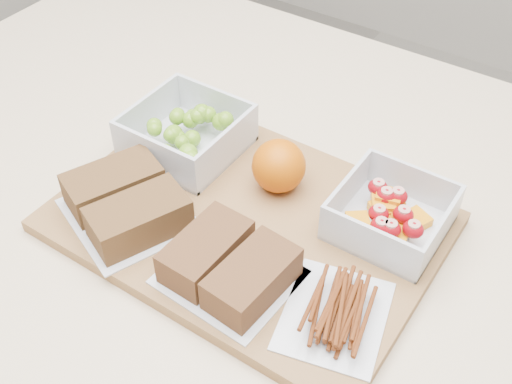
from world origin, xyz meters
TOP-DOWN VIEW (x-y plane):
  - cutting_board at (0.02, -0.01)m, footprint 0.42×0.30m
  - grape_container at (-0.11, 0.05)m, footprint 0.13×0.13m
  - fruit_container at (0.16, 0.06)m, footprint 0.12×0.12m
  - orange at (0.02, 0.05)m, footprint 0.06×0.06m
  - sandwich_bag_left at (-0.09, -0.09)m, footprint 0.18×0.17m
  - sandwich_bag_center at (0.06, -0.10)m, footprint 0.14×0.12m
  - pretzel_bag at (0.17, -0.08)m, footprint 0.12×0.14m

SIDE VIEW (x-z plane):
  - cutting_board at x=0.02m, z-range 0.90..0.92m
  - pretzel_bag at x=0.17m, z-range 0.92..0.94m
  - fruit_container at x=0.16m, z-range 0.91..0.96m
  - sandwich_bag_center at x=0.06m, z-range 0.92..0.96m
  - sandwich_bag_left at x=-0.09m, z-range 0.92..0.96m
  - grape_container at x=-0.11m, z-range 0.91..0.97m
  - orange at x=0.02m, z-range 0.92..0.98m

